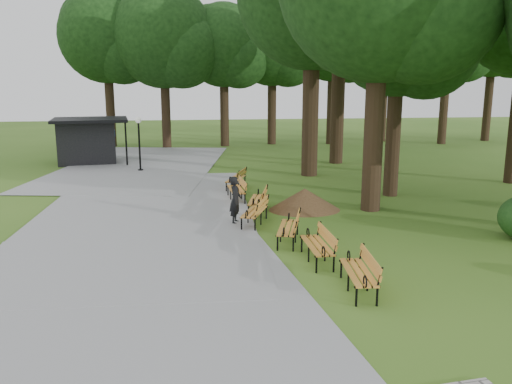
{
  "coord_description": "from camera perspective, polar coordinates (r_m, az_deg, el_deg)",
  "views": [
    {
      "loc": [
        -2.26,
        -15.49,
        4.64
      ],
      "look_at": [
        -0.05,
        1.06,
        1.1
      ],
      "focal_mm": 36.57,
      "sensor_mm": 36.0,
      "label": 1
    }
  ],
  "objects": [
    {
      "name": "bench_1",
      "position": [
        13.8,
        6.7,
        -5.83
      ],
      "size": [
        0.65,
        1.9,
        0.88
      ],
      "primitive_type": null,
      "rotation": [
        0.0,
        0.0,
        -1.57
      ],
      "color": "orange",
      "rests_on": "ground"
    },
    {
      "name": "kiosk",
      "position": [
        31.88,
        -17.99,
        5.37
      ],
      "size": [
        4.57,
        4.11,
        2.58
      ],
      "primitive_type": null,
      "rotation": [
        0.0,
        0.0,
        0.13
      ],
      "color": "black",
      "rests_on": "ground"
    },
    {
      "name": "bench_6",
      "position": [
        23.0,
        -2.22,
        1.45
      ],
      "size": [
        1.24,
        2.0,
        0.88
      ],
      "primitive_type": null,
      "rotation": [
        0.0,
        0.0,
        -1.91
      ],
      "color": "orange",
      "rests_on": "ground"
    },
    {
      "name": "path",
      "position": [
        19.13,
        -12.6,
        -2.26
      ],
      "size": [
        12.0,
        38.0,
        0.06
      ],
      "primitive_type": "cube",
      "color": "#99999C",
      "rests_on": "ground"
    },
    {
      "name": "lawn_tree_1",
      "position": [
        22.04,
        15.37,
        16.88
      ],
      "size": [
        5.4,
        5.4,
        9.43
      ],
      "color": "black",
      "rests_on": "ground"
    },
    {
      "name": "lamp_post",
      "position": [
        27.99,
        -12.7,
        6.43
      ],
      "size": [
        0.32,
        0.32,
        2.85
      ],
      "color": "black",
      "rests_on": "ground"
    },
    {
      "name": "dirt_mound",
      "position": [
        19.25,
        5.33,
        -0.79
      ],
      "size": [
        2.21,
        2.21,
        0.81
      ],
      "primitive_type": "cone",
      "color": "#47301C",
      "rests_on": "ground"
    },
    {
      "name": "person",
      "position": [
        17.29,
        -2.27,
        -0.89
      ],
      "size": [
        0.53,
        0.66,
        1.59
      ],
      "primitive_type": "imported",
      "rotation": [
        0.0,
        0.0,
        1.28
      ],
      "color": "black",
      "rests_on": "ground"
    },
    {
      "name": "bench_5",
      "position": [
        20.72,
        -2.19,
        0.27
      ],
      "size": [
        0.73,
        1.93,
        0.88
      ],
      "primitive_type": null,
      "rotation": [
        0.0,
        0.0,
        -1.52
      ],
      "color": "orange",
      "rests_on": "ground"
    },
    {
      "name": "tree_backdrop",
      "position": [
        39.84,
        6.0,
        17.21
      ],
      "size": [
        36.44,
        9.69,
        16.62
      ],
      "primitive_type": null,
      "color": "black",
      "rests_on": "ground"
    },
    {
      "name": "bench_2",
      "position": [
        15.34,
        3.53,
        -3.94
      ],
      "size": [
        1.14,
        2.0,
        0.88
      ],
      "primitive_type": null,
      "rotation": [
        0.0,
        0.0,
        -1.85
      ],
      "color": "orange",
      "rests_on": "ground"
    },
    {
      "name": "ground",
      "position": [
        16.33,
        0.68,
        -4.54
      ],
      "size": [
        100.0,
        100.0,
        0.0
      ],
      "primitive_type": "plane",
      "color": "#3B641C",
      "rests_on": "ground"
    },
    {
      "name": "bench_4",
      "position": [
        18.87,
        0.14,
        -0.89
      ],
      "size": [
        1.08,
        2.0,
        0.88
      ],
      "primitive_type": null,
      "rotation": [
        0.0,
        0.0,
        -1.81
      ],
      "color": "orange",
      "rests_on": "ground"
    },
    {
      "name": "bench_3",
      "position": [
        17.2,
        -0.17,
        -2.16
      ],
      "size": [
        1.29,
        2.0,
        0.88
      ],
      "primitive_type": null,
      "rotation": [
        0.0,
        0.0,
        -1.94
      ],
      "color": "orange",
      "rests_on": "ground"
    },
    {
      "name": "bench_0",
      "position": [
        12.07,
        11.13,
        -8.64
      ],
      "size": [
        0.82,
        1.95,
        0.88
      ],
      "primitive_type": null,
      "rotation": [
        0.0,
        0.0,
        -1.67
      ],
      "color": "orange",
      "rests_on": "ground"
    }
  ]
}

